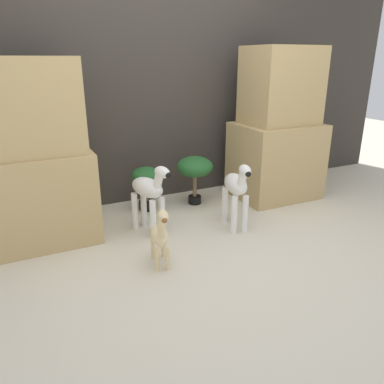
# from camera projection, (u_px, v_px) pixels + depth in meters

# --- Properties ---
(ground_plane) EXTENTS (14.00, 14.00, 0.00)m
(ground_plane) POSITION_uv_depth(u_px,v_px,m) (219.00, 253.00, 2.99)
(ground_plane) COLOR beige
(wall_back) EXTENTS (6.40, 0.08, 2.20)m
(wall_back) POSITION_uv_depth(u_px,v_px,m) (150.00, 96.00, 3.87)
(wall_back) COLOR #38332D
(wall_back) RESTS_ON ground_plane
(rock_pillar_left) EXTENTS (0.88, 0.68, 1.48)m
(rock_pillar_left) POSITION_uv_depth(u_px,v_px,m) (34.00, 159.00, 3.01)
(rock_pillar_left) COLOR tan
(rock_pillar_left) RESTS_ON ground_plane
(rock_pillar_right) EXTENTS (0.88, 0.68, 1.59)m
(rock_pillar_right) POSITION_uv_depth(u_px,v_px,m) (278.00, 133.00, 4.02)
(rock_pillar_right) COLOR tan
(rock_pillar_right) RESTS_ON ground_plane
(zebra_right) EXTENTS (0.24, 0.49, 0.64)m
(zebra_right) POSITION_uv_depth(u_px,v_px,m) (236.00, 189.00, 3.31)
(zebra_right) COLOR white
(zebra_right) RESTS_ON ground_plane
(zebra_left) EXTENTS (0.28, 0.48, 0.64)m
(zebra_left) POSITION_uv_depth(u_px,v_px,m) (149.00, 192.00, 3.23)
(zebra_left) COLOR white
(zebra_left) RESTS_ON ground_plane
(giraffe_figurine) EXTENTS (0.18, 0.41, 0.51)m
(giraffe_figurine) POSITION_uv_depth(u_px,v_px,m) (160.00, 234.00, 2.71)
(giraffe_figurine) COLOR beige
(giraffe_figurine) RESTS_ON ground_plane
(potted_palm_front) EXTENTS (0.38, 0.38, 0.51)m
(potted_palm_front) POSITION_uv_depth(u_px,v_px,m) (195.00, 168.00, 3.88)
(potted_palm_front) COLOR black
(potted_palm_front) RESTS_ON ground_plane
(potted_palm_back) EXTENTS (0.30, 0.30, 0.45)m
(potted_palm_back) POSITION_uv_depth(u_px,v_px,m) (146.00, 180.00, 3.75)
(potted_palm_back) COLOR black
(potted_palm_back) RESTS_ON ground_plane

